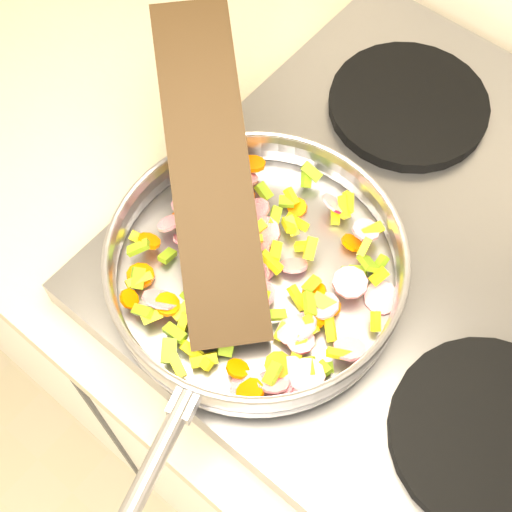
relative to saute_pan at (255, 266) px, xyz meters
The scene contains 7 objects.
cooktop 0.21m from the saute_pan, 50.67° to the left, with size 0.60×0.60×0.04m, color #939399.
grate_fl 0.04m from the saute_pan, 120.54° to the left, with size 0.19×0.19×0.02m, color black.
grate_fr 0.27m from the saute_pan, ahead, with size 0.19×0.19×0.02m, color black.
grate_bl 0.30m from the saute_pan, 92.04° to the left, with size 0.19×0.19×0.02m, color black.
saute_pan is the anchor object (origin of this frame).
vegetable_heap 0.01m from the saute_pan, 72.83° to the right, with size 0.28×0.27×0.05m.
wooden_spatula 0.10m from the saute_pan, 160.03° to the left, with size 0.34×0.08×0.02m, color black.
Camera 1 is at (-0.62, 1.26, 1.60)m, focal length 50.00 mm.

